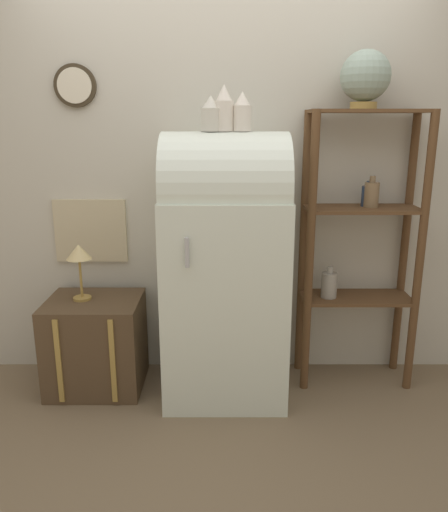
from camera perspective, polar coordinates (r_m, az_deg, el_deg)
name	(u,v)px	position (r m, az deg, el deg)	size (l,w,h in m)	color
ground_plane	(224,408)	(3.08, -0.04, -17.00)	(12.00, 12.00, 0.00)	#7A664C
wall_back	(222,169)	(3.19, -0.19, 9.94)	(7.00, 0.09, 2.70)	beige
refrigerator	(223,264)	(2.95, -0.06, -0.89)	(0.72, 0.68, 1.59)	silver
suitcase_trunk	(95,344)	(3.28, -14.58, -9.67)	(0.57, 0.49, 0.58)	brown
shelf_unit	(358,235)	(3.17, 15.04, 2.36)	(0.71, 0.31, 1.71)	brown
globe	(364,77)	(3.09, 15.67, 19.11)	(0.28, 0.28, 0.32)	#AD8942
vase_left	(209,115)	(2.83, -1.71, 15.83)	(0.11, 0.11, 0.19)	beige
vase_center	(223,110)	(2.84, -0.17, 16.39)	(0.11, 0.11, 0.25)	silver
vase_right	(241,113)	(2.84, 1.92, 16.03)	(0.10, 0.10, 0.21)	silver
desk_lamp	(77,257)	(3.12, -16.41, -0.06)	(0.15, 0.15, 0.35)	#AD8942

